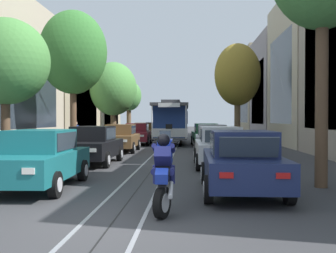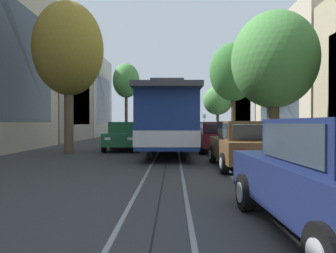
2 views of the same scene
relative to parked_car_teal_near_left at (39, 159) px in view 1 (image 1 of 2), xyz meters
name	(u,v)px [view 1 (image 1 of 2)]	position (x,y,z in m)	size (l,w,h in m)	color
ground_plane	(168,148)	(2.70, 15.44, -0.80)	(160.00, 160.00, 0.00)	#38383A
trolley_track_rails	(170,145)	(2.70, 18.20, -0.79)	(1.14, 55.58, 0.01)	gray
building_facade_left	(32,87)	(-7.43, 17.94, 3.43)	(5.81, 47.28, 10.02)	gray
building_facade_right	(322,76)	(13.23, 17.43, 4.08)	(5.95, 47.28, 10.49)	beige
parked_car_teal_near_left	(39,159)	(0.00, 0.00, 0.00)	(2.07, 4.39, 1.58)	#196B70
parked_car_black_second_left	(93,145)	(0.04, 5.86, 0.00)	(2.05, 4.38, 1.58)	black
parked_car_brown_mid_left	(121,138)	(0.09, 12.28, 0.00)	(2.05, 4.38, 1.58)	brown
parked_car_maroon_fourth_left	(137,134)	(0.22, 18.66, 0.00)	(2.07, 4.39, 1.58)	maroon
parked_car_brown_fifth_left	(144,131)	(0.04, 24.76, 0.00)	(2.02, 4.37, 1.58)	brown
parked_car_navy_sixth_left	(153,130)	(0.23, 31.31, 0.00)	(2.13, 4.42, 1.58)	#19234C
parked_car_navy_near_right	(242,162)	(5.40, -0.49, 0.00)	(2.02, 4.37, 1.58)	#19234C
parked_car_white_second_right	(220,147)	(5.27, 5.11, 0.00)	(2.04, 4.38, 1.58)	silver
parked_car_silver_mid_right	(212,139)	(5.33, 11.67, 0.00)	(2.04, 4.38, 1.58)	#B7B7BC
parked_car_green_fourth_right	(206,134)	(5.23, 17.76, 0.00)	(2.14, 4.42, 1.58)	#1E6038
street_tree_kerb_left_near	(5,62)	(-2.16, 2.62, 3.01)	(3.03, 2.45, 5.31)	brown
street_tree_kerb_left_second	(73,53)	(-2.23, 10.74, 4.68)	(3.69, 3.04, 7.78)	brown
street_tree_kerb_left_mid	(113,89)	(-2.06, 21.29, 3.51)	(3.77, 4.00, 6.49)	brown
street_tree_kerb_left_fourth	(129,96)	(-2.29, 30.97, 3.50)	(2.63, 2.89, 5.96)	brown
street_tree_kerb_right_second	(237,75)	(7.69, 19.73, 4.41)	(3.45, 3.57, 7.59)	brown
cable_car_trolley	(172,122)	(2.70, 20.37, 0.86)	(2.63, 9.15, 3.28)	navy
motorcycle_with_rider	(164,169)	(3.57, -2.60, 0.06)	(0.54, 1.92, 1.63)	black
pedestrian_on_left_pavement	(76,132)	(-3.86, 16.85, 0.16)	(0.55, 0.36, 1.70)	black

